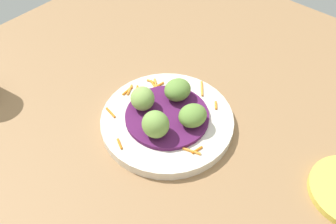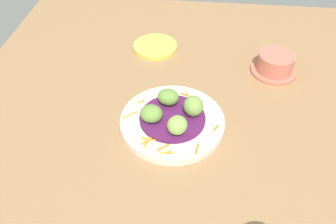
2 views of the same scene
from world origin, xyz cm
name	(u,v)px [view 1 (image 1 of 2)]	position (x,y,z in cm)	size (l,w,h in cm)	color
table_surface	(179,154)	(0.00, 0.00, 1.00)	(110.00, 110.00, 2.00)	#936D47
main_plate	(167,121)	(-5.28, 2.96, 2.90)	(23.05, 23.05, 1.80)	silver
cabbage_bed	(167,116)	(-5.28, 2.96, 4.18)	(14.49, 14.49, 0.75)	#51194C
carrot_garnish	(158,102)	(-8.95, 4.55, 4.00)	(19.68, 21.24, 0.40)	orange
guac_scoop_left	(143,99)	(-9.65, 1.57, 6.58)	(4.12, 4.33, 4.05)	#84A851
guac_scoop_center	(156,124)	(-3.89, -1.41, 6.85)	(4.30, 4.51, 4.60)	#759E47
guac_scoop_right	(193,116)	(-0.91, 4.35, 6.30)	(4.31, 4.89, 3.50)	olive
guac_scoop_back	(178,90)	(-6.67, 7.33, 6.38)	(4.39, 4.87, 3.64)	olive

